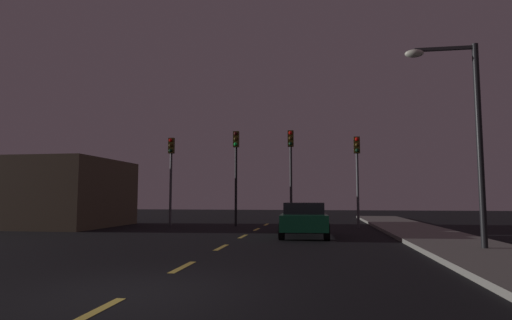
# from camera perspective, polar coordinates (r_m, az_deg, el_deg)

# --- Properties ---
(ground_plane) EXTENTS (80.00, 80.00, 0.00)m
(ground_plane) POSITION_cam_1_polar(r_m,az_deg,el_deg) (14.16, -4.22, -11.64)
(ground_plane) COLOR black
(sidewalk_curb_right) EXTENTS (3.00, 40.00, 0.15)m
(sidewalk_curb_right) POSITION_cam_1_polar(r_m,az_deg,el_deg) (14.48, 26.71, -10.66)
(sidewalk_curb_right) COLOR gray
(sidewalk_curb_right) RESTS_ON ground_plane
(lane_stripe_nearest) EXTENTS (0.16, 1.60, 0.01)m
(lane_stripe_nearest) POSITION_cam_1_polar(r_m,az_deg,el_deg) (6.53, -21.38, -18.92)
(lane_stripe_nearest) COLOR #EACC4C
(lane_stripe_nearest) RESTS_ON ground_plane
(lane_stripe_second) EXTENTS (0.16, 1.60, 0.01)m
(lane_stripe_second) POSITION_cam_1_polar(r_m,az_deg,el_deg) (9.95, -10.04, -14.30)
(lane_stripe_second) COLOR #EACC4C
(lane_stripe_second) RESTS_ON ground_plane
(lane_stripe_third) EXTENTS (0.16, 1.60, 0.01)m
(lane_stripe_third) POSITION_cam_1_polar(r_m,az_deg,el_deg) (13.58, -4.79, -11.89)
(lane_stripe_third) COLOR #EACC4C
(lane_stripe_third) RESTS_ON ground_plane
(lane_stripe_fourth) EXTENTS (0.16, 1.60, 0.01)m
(lane_stripe_fourth) POSITION_cam_1_polar(r_m,az_deg,el_deg) (17.27, -1.82, -10.46)
(lane_stripe_fourth) COLOR #EACC4C
(lane_stripe_fourth) RESTS_ON ground_plane
(lane_stripe_fifth) EXTENTS (0.16, 1.60, 0.01)m
(lane_stripe_fifth) POSITION_cam_1_polar(r_m,az_deg,el_deg) (21.01, 0.09, -9.53)
(lane_stripe_fifth) COLOR #EACC4C
(lane_stripe_fifth) RESTS_ON ground_plane
(lane_stripe_sixth) EXTENTS (0.16, 1.60, 0.01)m
(lane_stripe_sixth) POSITION_cam_1_polar(r_m,az_deg,el_deg) (24.77, 1.42, -8.87)
(lane_stripe_sixth) COLOR #EACC4C
(lane_stripe_sixth) RESTS_ON ground_plane
(traffic_signal_far_left) EXTENTS (0.32, 0.38, 5.03)m
(traffic_signal_far_left) POSITION_cam_1_polar(r_m,az_deg,el_deg) (24.33, -11.63, -0.54)
(traffic_signal_far_left) COLOR #4C4C51
(traffic_signal_far_left) RESTS_ON ground_plane
(traffic_signal_center_left) EXTENTS (0.32, 0.38, 5.33)m
(traffic_signal_center_left) POSITION_cam_1_polar(r_m,az_deg,el_deg) (23.31, -2.77, 0.03)
(traffic_signal_center_left) COLOR black
(traffic_signal_center_left) RESTS_ON ground_plane
(traffic_signal_center_right) EXTENTS (0.32, 0.38, 5.30)m
(traffic_signal_center_right) POSITION_cam_1_polar(r_m,az_deg,el_deg) (22.90, 4.81, 0.09)
(traffic_signal_center_right) COLOR #2D2D30
(traffic_signal_center_right) RESTS_ON ground_plane
(traffic_signal_far_right) EXTENTS (0.32, 0.38, 4.87)m
(traffic_signal_far_right) POSITION_cam_1_polar(r_m,az_deg,el_deg) (22.91, 13.76, -0.47)
(traffic_signal_far_right) COLOR #4C4C51
(traffic_signal_far_right) RESTS_ON ground_plane
(car_stopped_ahead) EXTENTS (2.04, 4.48, 1.39)m
(car_stopped_ahead) POSITION_cam_1_polar(r_m,az_deg,el_deg) (17.38, 6.61, -8.02)
(car_stopped_ahead) COLOR #0F4C2D
(car_stopped_ahead) RESTS_ON ground_plane
(street_lamp_right) EXTENTS (2.11, 0.36, 6.18)m
(street_lamp_right) POSITION_cam_1_polar(r_m,az_deg,el_deg) (13.77, 26.85, 4.66)
(street_lamp_right) COLOR black
(street_lamp_right) RESTS_ON ground_plane
(storefront_left) EXTENTS (5.15, 6.47, 3.66)m
(storefront_left) POSITION_cam_1_polar(r_m,az_deg,el_deg) (25.14, -24.43, -4.18)
(storefront_left) COLOR brown
(storefront_left) RESTS_ON ground_plane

